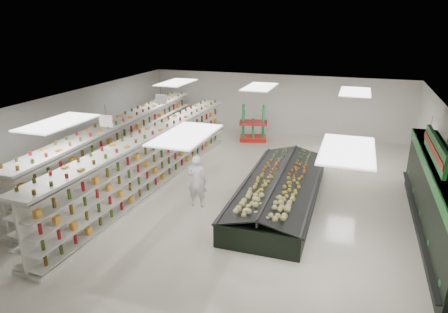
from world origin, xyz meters
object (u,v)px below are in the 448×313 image
(shopper_main, at_px, (197,181))
(shopper_background, at_px, (189,141))
(gondola_left, at_px, (123,147))
(soda_endcap, at_px, (253,124))
(produce_island, at_px, (280,189))
(gondola_center, at_px, (152,162))

(shopper_main, distance_m, shopper_background, 4.79)
(gondola_left, bearing_deg, shopper_main, -30.25)
(soda_endcap, xyz_separation_m, shopper_main, (0.15, -7.99, 0.03))
(shopper_main, bearing_deg, shopper_background, -67.76)
(produce_island, distance_m, shopper_background, 5.64)
(soda_endcap, distance_m, shopper_background, 4.21)
(gondola_left, distance_m, shopper_background, 2.90)
(shopper_main, xyz_separation_m, shopper_background, (-2.14, 4.28, -0.04))
(gondola_left, distance_m, produce_island, 6.82)
(produce_island, distance_m, soda_endcap, 7.32)
(produce_island, height_order, soda_endcap, soda_endcap)
(gondola_center, bearing_deg, soda_endcap, 75.22)
(gondola_left, relative_size, produce_island, 1.80)
(gondola_center, xyz_separation_m, shopper_background, (0.08, 3.23, -0.12))
(gondola_left, xyz_separation_m, gondola_center, (1.93, -1.14, -0.02))
(shopper_main, bearing_deg, soda_endcap, -93.29)
(shopper_main, bearing_deg, gondola_left, -32.21)
(produce_island, relative_size, shopper_background, 4.08)
(produce_island, xyz_separation_m, shopper_background, (-4.72, 3.08, 0.38))
(shopper_main, relative_size, shopper_background, 1.05)
(gondola_center, relative_size, shopper_main, 6.83)
(produce_island, bearing_deg, gondola_center, -178.21)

